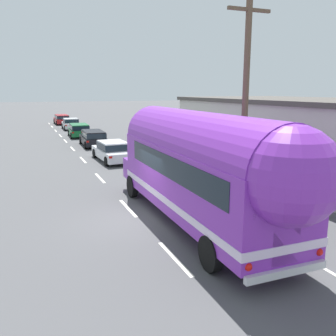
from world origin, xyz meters
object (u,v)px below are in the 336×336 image
at_px(car_second, 93,137).
at_px(car_lead, 113,150).
at_px(utility_pole, 245,101).
at_px(car_third, 79,129).
at_px(car_fifth, 62,119).
at_px(painted_bus, 203,165).
at_px(car_fourth, 71,123).

bearing_deg(car_second, car_lead, -90.22).
xyz_separation_m(utility_pole, car_second, (-2.26, 19.79, -3.63)).
xyz_separation_m(car_third, car_fifth, (-0.09, 15.74, 0.00)).
bearing_deg(utility_pole, painted_bus, -153.74).
bearing_deg(car_fifth, painted_bus, -89.82).
relative_size(utility_pole, car_fifth, 1.76).
height_order(utility_pole, car_second, utility_pole).
distance_m(car_second, car_fourth, 15.14).
relative_size(car_third, car_fifth, 0.95).
xyz_separation_m(car_lead, car_second, (0.03, 7.36, 0.05)).
xyz_separation_m(painted_bus, car_fifth, (-0.14, 43.63, -1.50)).
bearing_deg(car_fifth, utility_pole, -86.58).
distance_m(utility_pole, car_fourth, 35.19).
height_order(painted_bus, car_second, painted_bus).
distance_m(car_fourth, car_fifth, 7.53).
relative_size(car_lead, car_fifth, 1.01).
relative_size(car_lead, car_third, 1.07).
height_order(utility_pole, car_fifth, utility_pole).
bearing_deg(car_third, utility_pole, -84.78).
distance_m(car_third, car_fifth, 15.74).
xyz_separation_m(car_second, car_fifth, (-0.27, 22.66, 0.00)).
distance_m(utility_pole, car_second, 20.25).
bearing_deg(car_fourth, car_third, -91.58).
relative_size(car_third, car_fourth, 1.01).
bearing_deg(car_fourth, car_second, -90.17).
xyz_separation_m(utility_pole, car_fifth, (-2.53, 42.45, -3.62)).
xyz_separation_m(utility_pole, car_fourth, (-2.22, 34.93, -3.69)).
height_order(utility_pole, painted_bus, utility_pole).
relative_size(utility_pole, car_second, 1.79).
height_order(car_fourth, car_fifth, same).
height_order(car_lead, car_second, same).
height_order(utility_pole, car_fourth, utility_pole).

